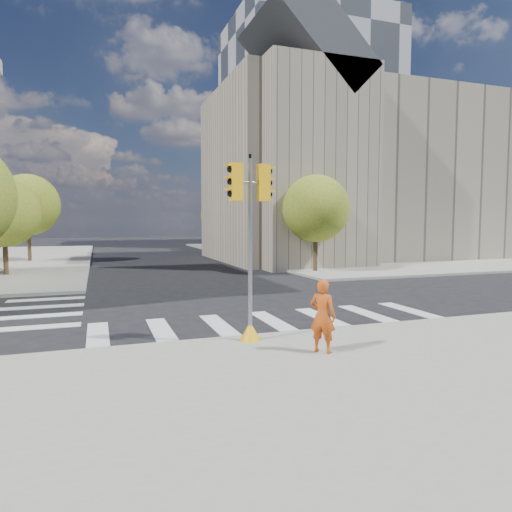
# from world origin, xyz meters

# --- Properties ---
(ground) EXTENTS (160.00, 160.00, 0.00)m
(ground) POSITION_xyz_m (0.00, 0.00, 0.00)
(ground) COLOR black
(ground) RESTS_ON ground
(sidewalk_near) EXTENTS (30.00, 14.00, 0.15)m
(sidewalk_near) POSITION_xyz_m (0.00, -11.00, 0.07)
(sidewalk_near) COLOR gray
(sidewalk_near) RESTS_ON ground
(sidewalk_far_right) EXTENTS (28.00, 40.00, 0.15)m
(sidewalk_far_right) POSITION_xyz_m (20.00, 26.00, 0.07)
(sidewalk_far_right) COLOR gray
(sidewalk_far_right) RESTS_ON ground
(civic_building) EXTENTS (26.00, 16.00, 19.39)m
(civic_building) POSITION_xyz_m (15.59, 19.12, 7.26)
(civic_building) COLOR gray
(civic_building) RESTS_ON ground
(office_tower) EXTENTS (20.00, 18.00, 30.00)m
(office_tower) POSITION_xyz_m (22.00, 42.00, 15.00)
(office_tower) COLOR #9EA0A3
(office_tower) RESTS_ON ground
(tree_lw_mid) EXTENTS (4.00, 4.00, 5.77)m
(tree_lw_mid) POSITION_xyz_m (-10.50, 14.00, 3.76)
(tree_lw_mid) COLOR #382616
(tree_lw_mid) RESTS_ON ground
(tree_lw_far) EXTENTS (4.80, 4.80, 6.95)m
(tree_lw_far) POSITION_xyz_m (-10.50, 24.00, 4.54)
(tree_lw_far) COLOR #382616
(tree_lw_far) RESTS_ON ground
(tree_re_near) EXTENTS (4.20, 4.20, 6.16)m
(tree_re_near) POSITION_xyz_m (7.50, 10.00, 4.05)
(tree_re_near) COLOR #382616
(tree_re_near) RESTS_ON ground
(tree_re_mid) EXTENTS (4.60, 4.60, 6.66)m
(tree_re_mid) POSITION_xyz_m (7.50, 22.00, 4.35)
(tree_re_mid) COLOR #382616
(tree_re_mid) RESTS_ON ground
(tree_re_far) EXTENTS (4.00, 4.00, 5.88)m
(tree_re_far) POSITION_xyz_m (7.50, 34.00, 3.87)
(tree_re_far) COLOR #382616
(tree_re_far) RESTS_ON ground
(lamp_near) EXTENTS (0.35, 0.18, 8.11)m
(lamp_near) POSITION_xyz_m (8.00, 14.00, 4.58)
(lamp_near) COLOR black
(lamp_near) RESTS_ON sidewalk_far_right
(lamp_far) EXTENTS (0.35, 0.18, 8.11)m
(lamp_far) POSITION_xyz_m (8.00, 28.00, 4.58)
(lamp_far) COLOR black
(lamp_far) RESTS_ON sidewalk_far_right
(traffic_signal) EXTENTS (1.07, 0.56, 4.81)m
(traffic_signal) POSITION_xyz_m (-1.73, -4.63, 2.20)
(traffic_signal) COLOR #FBB20D
(traffic_signal) RESTS_ON sidewalk_near
(photographer) EXTENTS (0.74, 0.76, 1.75)m
(photographer) POSITION_xyz_m (-0.45, -6.21, 1.03)
(photographer) COLOR #CB4E13
(photographer) RESTS_ON sidewalk_near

